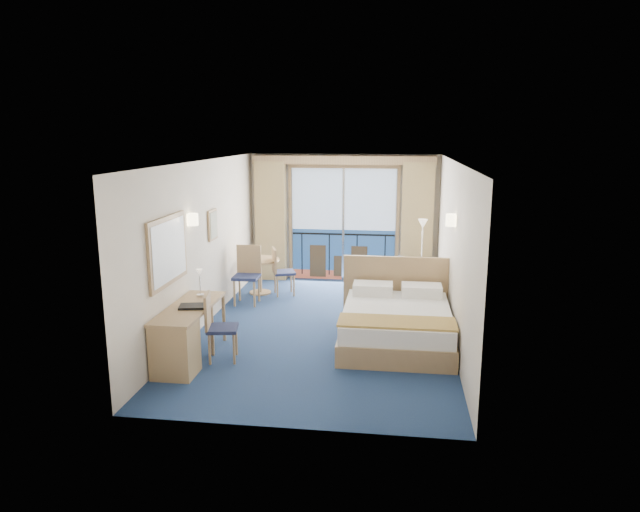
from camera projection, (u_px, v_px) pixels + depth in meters
The scene contains 22 objects.
floor at pixel (324, 328), 9.32m from camera, with size 6.50×6.50×0.00m, color navy.
room_walls at pixel (325, 221), 8.94m from camera, with size 4.04×6.54×2.72m.
balcony_door at pixel (343, 228), 12.19m from camera, with size 2.36×0.03×2.52m.
curtain_left at pixel (271, 221), 12.22m from camera, with size 0.65×0.22×2.55m, color tan.
curtain_right at pixel (417, 224), 11.82m from camera, with size 0.65×0.22×2.55m, color tan.
pelmet at pixel (343, 160), 11.77m from camera, with size 3.80×0.25×0.18m, color tan.
mirror at pixel (168, 251), 7.79m from camera, with size 0.05×1.25×0.95m.
wall_print at pixel (213, 225), 9.67m from camera, with size 0.04×0.42×0.52m.
sconce_left at pixel (192, 219), 8.60m from camera, with size 0.18×0.18×0.18m, color #FFEBB2.
sconce_right at pixel (452, 220), 8.53m from camera, with size 0.18×0.18×0.18m, color #FFEBB2.
bed at pixel (396, 323), 8.63m from camera, with size 1.79×2.13×1.13m.
nightstand at pixel (432, 303), 9.78m from camera, with size 0.42×0.40×0.56m, color tan.
phone at pixel (435, 285), 9.70m from camera, with size 0.18×0.14×0.08m, color white.
armchair at pixel (401, 278), 11.16m from camera, with size 0.76×0.78×0.71m, color #4E535F.
floor_lamp at pixel (422, 237), 11.14m from camera, with size 0.21×0.21×1.49m.
desk at pixel (178, 341), 7.55m from camera, with size 0.56×1.64×0.77m.
desk_chair at pixel (216, 323), 7.91m from camera, with size 0.49×0.48×0.96m.
folder at pixel (192, 306), 7.86m from camera, with size 0.35×0.26×0.03m, color black.
desk_lamp at pixel (200, 277), 8.32m from camera, with size 0.11×0.11×0.40m.
round_table at pixel (260, 267), 11.26m from camera, with size 0.78×0.78×0.70m.
table_chair_a at pixel (280, 269), 11.15m from camera, with size 0.52×0.52×0.94m.
table_chair_b at pixel (248, 271), 10.62m from camera, with size 0.47×0.48×1.08m.
Camera 1 is at (1.10, -8.79, 3.13)m, focal length 32.00 mm.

